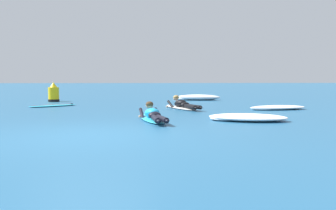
% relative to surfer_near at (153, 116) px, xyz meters
% --- Properties ---
extents(ground_plane, '(120.00, 120.00, 0.00)m').
position_rel_surfer_near_xyz_m(ground_plane, '(-1.32, 7.41, -0.14)').
color(ground_plane, '#235B84').
extents(surfer_near, '(0.90, 2.68, 0.55)m').
position_rel_surfer_near_xyz_m(surfer_near, '(0.00, 0.00, 0.00)').
color(surfer_near, '#2DB2D1').
rests_on(surfer_near, ground).
extents(surfer_far, '(1.30, 2.61, 0.54)m').
position_rel_surfer_near_xyz_m(surfer_far, '(1.14, 3.81, -0.00)').
color(surfer_far, white).
rests_on(surfer_far, ground).
extents(drifting_surfboard, '(1.93, 1.72, 0.16)m').
position_rel_surfer_near_xyz_m(drifting_surfboard, '(-3.96, 5.29, -0.10)').
color(drifting_surfboard, '#2DB2D1').
rests_on(drifting_surfboard, ground).
extents(whitewater_front, '(2.36, 1.71, 0.19)m').
position_rel_surfer_near_xyz_m(whitewater_front, '(2.58, -0.14, -0.05)').
color(whitewater_front, white).
rests_on(whitewater_front, ground).
extents(whitewater_mid_left, '(2.26, 1.17, 0.16)m').
position_rel_surfer_near_xyz_m(whitewater_mid_left, '(4.61, 3.30, -0.06)').
color(whitewater_mid_left, white).
rests_on(whitewater_mid_left, ground).
extents(whitewater_mid_right, '(2.34, 1.06, 0.29)m').
position_rel_surfer_near_xyz_m(whitewater_mid_right, '(2.45, 9.16, -0.00)').
color(whitewater_mid_right, white).
rests_on(whitewater_mid_right, ground).
extents(channel_marker_buoy, '(0.53, 0.53, 0.94)m').
position_rel_surfer_near_xyz_m(channel_marker_buoy, '(-4.67, 8.32, 0.23)').
color(channel_marker_buoy, yellow).
rests_on(channel_marker_buoy, ground).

